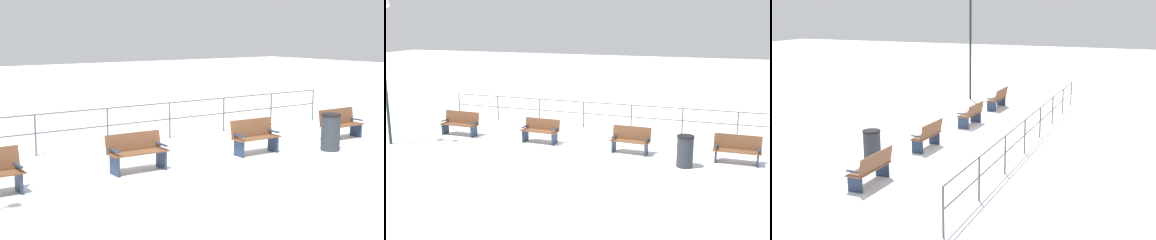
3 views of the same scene
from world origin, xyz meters
The scene contains 7 objects.
ground_plane centered at (0.00, 0.00, 0.00)m, with size 80.00×80.00×0.00m, color white.
bench_nearest centered at (-0.18, -5.21, 0.48)m, with size 0.55×1.55×0.93m.
bench_second centered at (-0.22, -1.73, 0.46)m, with size 0.60×1.43×0.89m.
bench_third centered at (-0.06, 1.74, 0.47)m, with size 0.55×1.37×0.91m.
bench_fourth centered at (-0.13, 5.21, 0.46)m, with size 0.54×1.48×0.90m.
waterfront_railing centered at (-3.10, 0.00, 0.75)m, with size 0.05×14.52×1.11m.
trash_bin centered at (0.82, 3.68, 0.51)m, with size 0.53×0.53×1.01m.
Camera 2 is at (14.69, 5.16, 4.56)m, focal length 42.40 mm.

